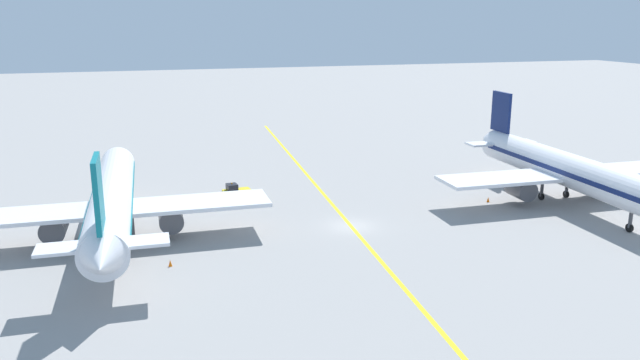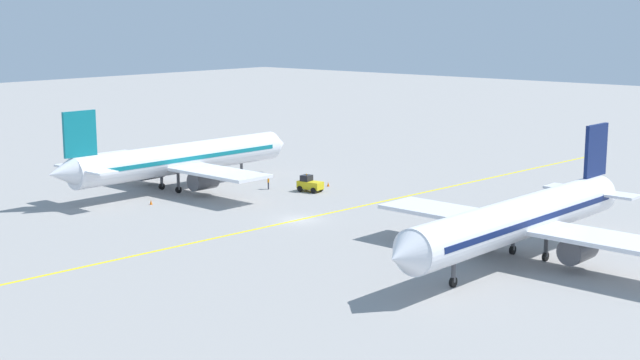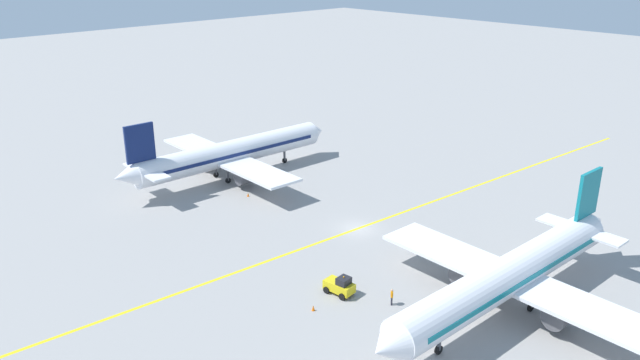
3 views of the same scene
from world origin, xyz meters
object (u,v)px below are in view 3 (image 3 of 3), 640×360
(baggage_tug_white, at_px, (340,286))
(traffic_cone_by_wingtip, at_px, (313,308))
(airplane_adjacent_stand, at_px, (510,275))
(ground_crew_worker, at_px, (392,296))
(traffic_cone_mid_apron, at_px, (510,264))
(airplane_at_gate, at_px, (230,154))
(traffic_cone_near_nose, at_px, (248,195))

(baggage_tug_white, relative_size, traffic_cone_by_wingtip, 5.74)
(airplane_adjacent_stand, relative_size, ground_crew_worker, 21.12)
(airplane_adjacent_stand, height_order, ground_crew_worker, airplane_adjacent_stand)
(traffic_cone_mid_apron, bearing_deg, airplane_adjacent_stand, -61.47)
(airplane_at_gate, distance_m, ground_crew_worker, 39.96)
(baggage_tug_white, relative_size, traffic_cone_near_nose, 5.74)
(traffic_cone_mid_apron, bearing_deg, traffic_cone_by_wingtip, -110.70)
(traffic_cone_by_wingtip, bearing_deg, traffic_cone_mid_apron, 69.30)
(baggage_tug_white, relative_size, traffic_cone_mid_apron, 5.74)
(ground_crew_worker, xyz_separation_m, traffic_cone_mid_apron, (3.65, 15.03, -0.63))
(traffic_cone_near_nose, bearing_deg, traffic_cone_mid_apron, 13.67)
(ground_crew_worker, distance_m, traffic_cone_by_wingtip, 7.52)
(airplane_at_gate, bearing_deg, traffic_cone_by_wingtip, -23.98)
(baggage_tug_white, bearing_deg, ground_crew_worker, 24.61)
(ground_crew_worker, relative_size, traffic_cone_mid_apron, 3.05)
(airplane_adjacent_stand, distance_m, traffic_cone_by_wingtip, 18.37)
(airplane_at_gate, bearing_deg, traffic_cone_near_nose, -19.10)
(traffic_cone_mid_apron, xyz_separation_m, traffic_cone_by_wingtip, (-7.99, -21.14, 0.00))
(ground_crew_worker, bearing_deg, traffic_cone_mid_apron, 76.36)
(ground_crew_worker, relative_size, traffic_cone_near_nose, 3.05)
(airplane_adjacent_stand, relative_size, traffic_cone_by_wingtip, 64.51)
(airplane_at_gate, relative_size, traffic_cone_near_nose, 64.52)
(ground_crew_worker, xyz_separation_m, traffic_cone_near_nose, (-31.15, 6.56, -0.63))
(baggage_tug_white, distance_m, traffic_cone_near_nose, 27.81)
(airplane_at_gate, distance_m, traffic_cone_mid_apron, 42.97)
(airplane_at_gate, bearing_deg, traffic_cone_mid_apron, 7.81)
(ground_crew_worker, height_order, traffic_cone_near_nose, ground_crew_worker)
(airplane_adjacent_stand, distance_m, traffic_cone_mid_apron, 9.66)
(airplane_adjacent_stand, bearing_deg, traffic_cone_by_wingtip, -132.96)
(airplane_at_gate, height_order, traffic_cone_by_wingtip, airplane_at_gate)
(airplane_adjacent_stand, bearing_deg, baggage_tug_white, -143.90)
(airplane_at_gate, xyz_separation_m, traffic_cone_near_nose, (7.64, -2.64, -3.43))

